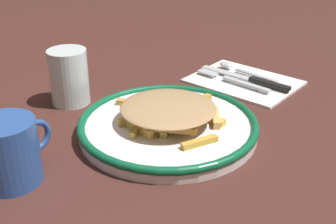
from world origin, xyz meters
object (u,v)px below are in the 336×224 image
(spoon, at_px, (238,69))
(water_glass, at_px, (69,77))
(napkin, at_px, (244,81))
(fries_heap, at_px, (170,112))
(fork, at_px, (232,80))
(plate, at_px, (168,126))
(knife, at_px, (252,79))
(coffee_mug, at_px, (8,152))

(spoon, distance_m, water_glass, 0.37)
(napkin, height_order, water_glass, water_glass)
(fries_heap, distance_m, fork, 0.25)
(plate, xyz_separation_m, knife, (0.27, -0.00, -0.00))
(plate, distance_m, fork, 0.25)
(coffee_mug, bearing_deg, knife, -9.61)
(napkin, distance_m, coffee_mug, 0.52)
(water_glass, bearing_deg, napkin, -34.91)
(fries_heap, bearing_deg, water_glass, 96.23)
(fries_heap, bearing_deg, coffee_mug, 160.53)
(napkin, distance_m, spoon, 0.05)
(fries_heap, xyz_separation_m, knife, (0.27, -0.00, -0.03))
(napkin, distance_m, fork, 0.03)
(knife, bearing_deg, fork, 131.27)
(water_glass, bearing_deg, plate, -83.75)
(plate, relative_size, water_glass, 2.86)
(fries_heap, bearing_deg, napkin, 3.74)
(knife, xyz_separation_m, water_glass, (-0.30, 0.23, 0.04))
(plate, bearing_deg, fries_heap, -84.99)
(napkin, xyz_separation_m, fork, (-0.03, 0.01, 0.01))
(napkin, relative_size, coffee_mug, 1.85)
(water_glass, bearing_deg, coffee_mug, -147.74)
(fries_heap, xyz_separation_m, water_glass, (-0.02, 0.23, 0.01))
(plate, height_order, napkin, plate)
(fork, xyz_separation_m, water_glass, (-0.27, 0.20, 0.04))
(plate, bearing_deg, napkin, 3.06)
(fork, xyz_separation_m, coffee_mug, (-0.49, 0.06, 0.03))
(coffee_mug, bearing_deg, water_glass, 32.26)
(fork, bearing_deg, napkin, -24.01)
(knife, bearing_deg, napkin, 89.80)
(fork, bearing_deg, water_glass, 144.12)
(fries_heap, height_order, coffee_mug, coffee_mug)
(spoon, bearing_deg, water_glass, 152.28)
(knife, relative_size, water_glass, 1.99)
(water_glass, xyz_separation_m, coffee_mug, (-0.22, -0.14, -0.01))
(fries_heap, relative_size, coffee_mug, 1.99)
(spoon, height_order, water_glass, water_glass)
(napkin, relative_size, fork, 1.22)
(fries_heap, xyz_separation_m, fork, (0.25, 0.03, -0.03))
(napkin, height_order, knife, knife)
(napkin, bearing_deg, fries_heap, -176.26)
(knife, height_order, water_glass, water_glass)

